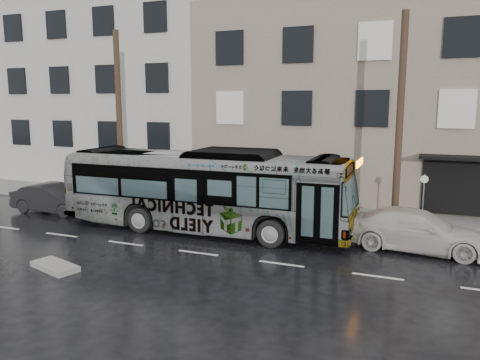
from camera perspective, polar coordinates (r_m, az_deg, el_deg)
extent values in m
plane|color=black|center=(19.69, -1.81, -6.76)|extent=(120.00, 120.00, 0.00)
cube|color=gray|center=(24.10, 2.86, -3.57)|extent=(90.00, 3.60, 0.15)
cube|color=gray|center=(30.13, 17.08, 9.04)|extent=(20.00, 12.00, 11.00)
cube|color=#B8B6AD|center=(40.68, -17.68, 12.53)|extent=(26.00, 15.00, 16.00)
cylinder|color=#412F20|center=(20.67, 18.88, 6.60)|extent=(0.30, 0.30, 9.00)
cylinder|color=#412F20|center=(25.57, -14.51, 7.25)|extent=(0.30, 0.30, 9.00)
cylinder|color=slate|center=(21.03, 21.40, -2.58)|extent=(0.06, 0.06, 2.40)
imported|color=#B2B2B2|center=(20.10, -4.25, -1.24)|extent=(12.78, 3.17, 3.55)
imported|color=beige|center=(18.81, 20.80, -5.76)|extent=(5.38, 2.55, 1.51)
imported|color=black|center=(25.27, -21.76, -2.11)|extent=(4.46, 1.62, 1.46)
cube|color=gray|center=(17.01, -21.62, -9.76)|extent=(1.96, 1.30, 0.18)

